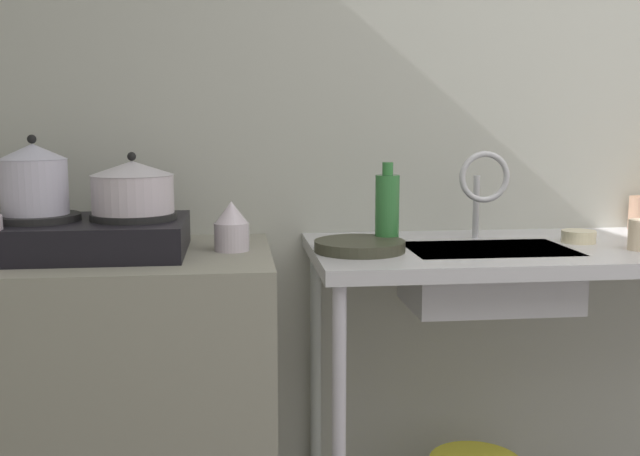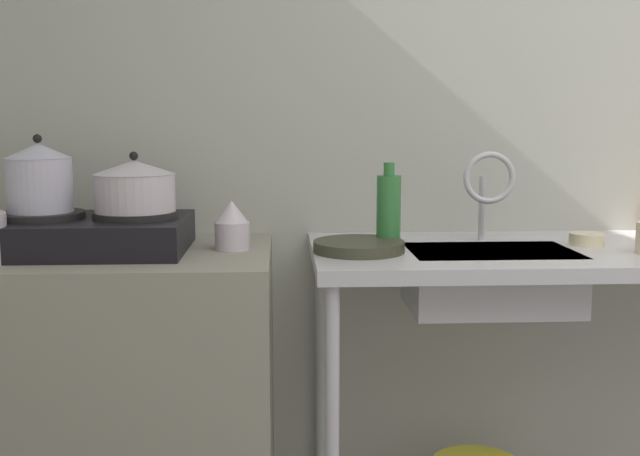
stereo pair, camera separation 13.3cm
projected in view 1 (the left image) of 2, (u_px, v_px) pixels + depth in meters
The scene contains 11 objects.
counter_concrete at pixel (100, 408), 2.08m from camera, with size 0.97×0.62×0.88m, color gray.
counter_sink at pixel (552, 267), 2.17m from camera, with size 1.43×0.62×0.88m.
stove at pixel (86, 235), 2.00m from camera, with size 0.54×0.40×0.11m.
pot_on_left_burner at pixel (34, 179), 1.97m from camera, with size 0.18×0.18×0.21m.
pot_on_right_burner at pixel (133, 187), 2.00m from camera, with size 0.22×0.22×0.17m.
percolator at pixel (232, 227), 2.05m from camera, with size 0.10×0.10×0.14m.
sink_basin at pixel (488, 277), 2.11m from camera, with size 0.46×0.30×0.17m, color silver.
faucet at pixel (483, 182), 2.19m from camera, with size 0.15×0.09×0.27m.
frying_pan at pixel (360, 246), 2.05m from camera, with size 0.25×0.25×0.03m, color #373729.
small_bowl_on_drainboard at pixel (579, 236), 2.20m from camera, with size 0.10×0.10×0.04m, color beige.
bottle_by_sink at pixel (387, 209), 2.12m from camera, with size 0.07×0.07×0.24m.
Camera 1 is at (-1.41, -0.50, 1.24)m, focal length 41.37 mm.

